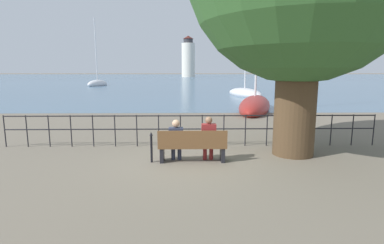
# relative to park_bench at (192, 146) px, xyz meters

# --- Properties ---
(ground_plane) EXTENTS (1000.00, 1000.00, 0.00)m
(ground_plane) POSITION_rel_park_bench_xyz_m (0.00, 0.06, -0.44)
(ground_plane) COLOR #706656
(harbor_water) EXTENTS (600.00, 300.00, 0.01)m
(harbor_water) POSITION_rel_park_bench_xyz_m (0.00, 159.87, -0.43)
(harbor_water) COLOR slate
(harbor_water) RESTS_ON ground_plane
(park_bench) EXTENTS (1.86, 0.45, 0.90)m
(park_bench) POSITION_rel_park_bench_xyz_m (0.00, 0.00, 0.00)
(park_bench) COLOR brown
(park_bench) RESTS_ON ground_plane
(seated_person_left) EXTENTS (0.39, 0.35, 1.17)m
(seated_person_left) POSITION_rel_park_bench_xyz_m (-0.45, 0.08, 0.21)
(seated_person_left) COLOR #2D3347
(seated_person_left) RESTS_ON ground_plane
(seated_person_right) EXTENTS (0.39, 0.35, 1.25)m
(seated_person_right) POSITION_rel_park_bench_xyz_m (0.45, 0.08, 0.25)
(seated_person_right) COLOR maroon
(seated_person_right) RESTS_ON ground_plane
(promenade_railing) EXTENTS (12.27, 0.04, 1.05)m
(promenade_railing) POSITION_rel_park_bench_xyz_m (0.00, 1.79, 0.26)
(promenade_railing) COLOR black
(promenade_railing) RESTS_ON ground_plane
(closed_umbrella) EXTENTS (0.09, 0.09, 0.85)m
(closed_umbrella) POSITION_rel_park_bench_xyz_m (-1.11, -0.01, 0.04)
(closed_umbrella) COLOR black
(closed_umbrella) RESTS_ON ground_plane
(sailboat_0) EXTENTS (3.62, 6.61, 9.79)m
(sailboat_0) POSITION_rel_park_bench_xyz_m (5.84, 22.80, -0.15)
(sailboat_0) COLOR silver
(sailboat_0) RESTS_ON ground_plane
(sailboat_1) EXTENTS (3.92, 7.61, 10.47)m
(sailboat_1) POSITION_rel_park_bench_xyz_m (4.23, 11.06, -0.12)
(sailboat_1) COLOR maroon
(sailboat_1) RESTS_ON ground_plane
(sailboat_2) EXTENTS (3.28, 5.68, 11.98)m
(sailboat_2) POSITION_rel_park_bench_xyz_m (-15.75, 45.18, -0.05)
(sailboat_2) COLOR silver
(sailboat_2) RESTS_ON ground_plane
(harbor_lighthouse) EXTENTS (6.24, 6.24, 19.22)m
(harbor_lighthouse) POSITION_rel_park_bench_xyz_m (0.78, 136.94, 8.51)
(harbor_lighthouse) COLOR silver
(harbor_lighthouse) RESTS_ON ground_plane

